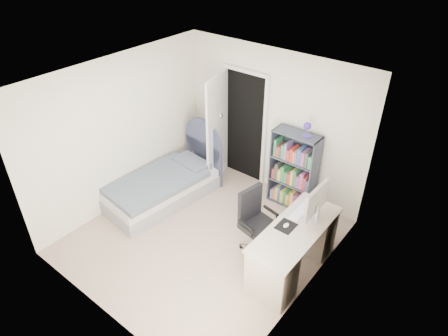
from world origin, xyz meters
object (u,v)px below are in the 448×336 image
Objects in this scene: bed at (166,185)px; office_chair at (255,218)px; nightstand at (206,154)px; floor_lamp at (220,151)px; bookcase at (294,173)px; desk at (294,247)px.

bed is 2.01× the size of office_chair.
floor_lamp is (0.29, 0.07, 0.16)m from nightstand.
office_chair is at bearing -1.97° from bed.
floor_lamp is (0.28, 1.14, 0.25)m from bed.
bookcase is (1.79, 0.13, 0.25)m from nightstand.
office_chair is (-0.65, 0.01, 0.15)m from desk.
desk is 1.51× the size of office_chair.
office_chair is (0.12, -1.27, -0.05)m from bookcase.
bookcase is at bearing 95.30° from office_chair.
nightstand is 0.54× the size of office_chair.
bed is 2.55m from desk.
floor_lamp is 2.02m from office_chair.
bookcase reaches higher than office_chair.
desk is (2.27, -1.21, -0.11)m from floor_lamp.
floor_lamp is 1.26× the size of office_chair.
bookcase is 1.03× the size of desk.
bed is 3.69× the size of nightstand.
nightstand is 2.23m from office_chair.
bookcase reaches higher than desk.
nightstand is 0.36× the size of desk.
floor_lamp reaches higher than nightstand.
bookcase is 1.56× the size of office_chair.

